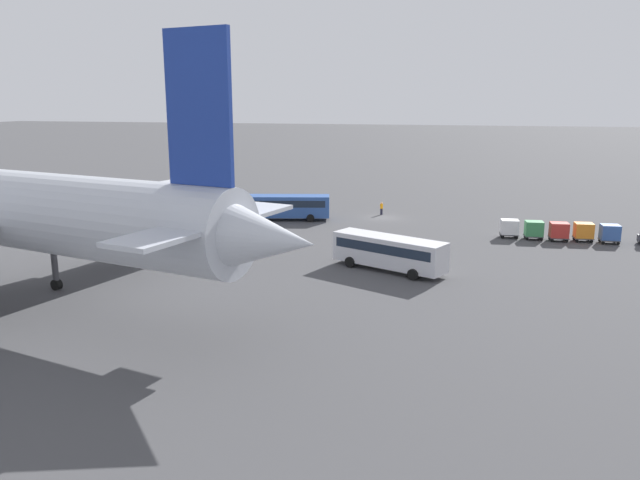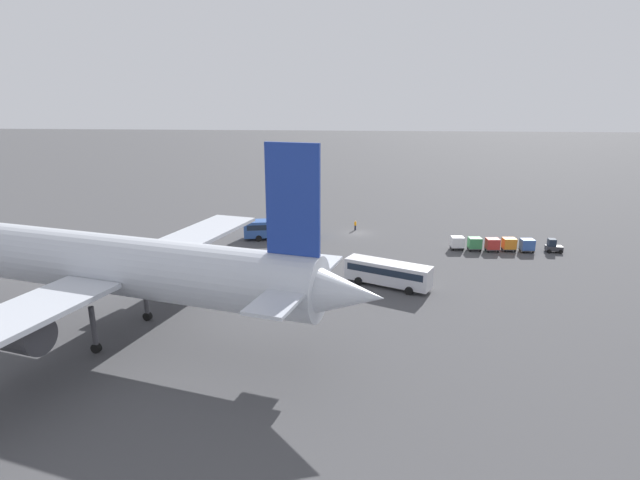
# 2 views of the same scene
# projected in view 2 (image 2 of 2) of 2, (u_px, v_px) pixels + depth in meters

# --- Properties ---
(ground_plane) EXTENTS (600.00, 600.00, 0.00)m
(ground_plane) POSITION_uv_depth(u_px,v_px,m) (358.00, 233.00, 87.52)
(ground_plane) COLOR #424244
(airplane) EXTENTS (55.36, 47.81, 19.36)m
(airplane) POSITION_uv_depth(u_px,v_px,m) (102.00, 264.00, 48.05)
(airplane) COLOR #B2B7C1
(airplane) RESTS_ON ground
(shuttle_bus_near) EXTENTS (12.93, 5.61, 3.16)m
(shuttle_bus_near) POSITION_uv_depth(u_px,v_px,m) (282.00, 227.00, 83.69)
(shuttle_bus_near) COLOR #2D5199
(shuttle_bus_near) RESTS_ON ground
(shuttle_bus_far) EXTENTS (10.97, 6.96, 3.12)m
(shuttle_bus_far) POSITION_uv_depth(u_px,v_px,m) (388.00, 272.00, 62.05)
(shuttle_bus_far) COLOR silver
(shuttle_bus_far) RESTS_ON ground
(baggage_tug) EXTENTS (2.45, 1.70, 2.10)m
(baggage_tug) POSITION_uv_depth(u_px,v_px,m) (553.00, 246.00, 76.22)
(baggage_tug) COLOR #333338
(baggage_tug) RESTS_ON ground
(worker_person) EXTENTS (0.38, 0.38, 1.74)m
(worker_person) POSITION_uv_depth(u_px,v_px,m) (355.00, 225.00, 89.25)
(worker_person) COLOR #1E1E2D
(worker_person) RESTS_ON ground
(cargo_cart_blue) EXTENTS (2.12, 1.84, 2.06)m
(cargo_cart_blue) POSITION_uv_depth(u_px,v_px,m) (527.00, 245.00, 76.12)
(cargo_cart_blue) COLOR #38383D
(cargo_cart_blue) RESTS_ON ground
(cargo_cart_orange) EXTENTS (2.12, 1.84, 2.06)m
(cargo_cart_orange) POSITION_uv_depth(u_px,v_px,m) (509.00, 244.00, 76.69)
(cargo_cart_orange) COLOR #38383D
(cargo_cart_orange) RESTS_ON ground
(cargo_cart_red) EXTENTS (2.12, 1.84, 2.06)m
(cargo_cart_red) POSITION_uv_depth(u_px,v_px,m) (492.00, 244.00, 76.49)
(cargo_cart_red) COLOR #38383D
(cargo_cart_red) RESTS_ON ground
(cargo_cart_green) EXTENTS (2.12, 1.84, 2.06)m
(cargo_cart_green) POSITION_uv_depth(u_px,v_px,m) (475.00, 243.00, 76.94)
(cargo_cart_green) COLOR #38383D
(cargo_cart_green) RESTS_ON ground
(cargo_cart_white) EXTENTS (2.12, 1.84, 2.06)m
(cargo_cart_white) POSITION_uv_depth(u_px,v_px,m) (457.00, 242.00, 77.44)
(cargo_cart_white) COLOR #38383D
(cargo_cart_white) RESTS_ON ground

